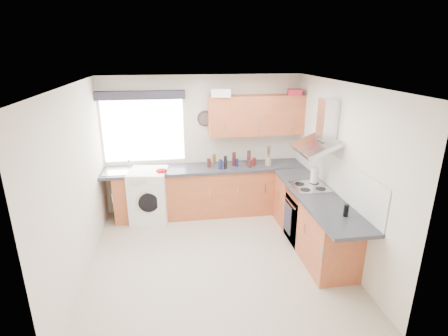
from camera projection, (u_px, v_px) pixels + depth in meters
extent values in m
plane|color=beige|center=(216.00, 258.00, 5.15)|extent=(3.60, 3.60, 0.00)
cube|color=white|center=(214.00, 84.00, 4.34)|extent=(3.60, 3.60, 0.02)
cube|color=silver|center=(203.00, 145.00, 6.43)|extent=(3.60, 0.02, 2.50)
cube|color=silver|center=(241.00, 250.00, 3.06)|extent=(3.60, 0.02, 2.50)
cube|color=silver|center=(77.00, 186.00, 4.49)|extent=(0.02, 3.60, 2.50)
cube|color=silver|center=(340.00, 172.00, 5.00)|extent=(0.02, 3.60, 2.50)
cube|color=white|center=(144.00, 131.00, 6.17)|extent=(1.40, 0.02, 1.10)
cube|color=#282631|center=(140.00, 95.00, 5.89)|extent=(1.50, 0.18, 0.14)
cube|color=white|center=(329.00, 170.00, 5.30)|extent=(0.01, 3.00, 0.54)
cube|color=#A64E2C|center=(200.00, 192.00, 6.41)|extent=(3.00, 0.58, 0.86)
cube|color=#A64E2C|center=(284.00, 187.00, 6.63)|extent=(0.60, 0.60, 0.86)
cube|color=#A64E2C|center=(312.00, 220.00, 5.36)|extent=(0.58, 2.10, 0.86)
cube|color=#2D2D33|center=(205.00, 168.00, 6.27)|extent=(3.60, 0.62, 0.05)
cube|color=#2D2D33|center=(318.00, 196.00, 5.07)|extent=(0.62, 2.42, 0.05)
cube|color=black|center=(307.00, 216.00, 5.50)|extent=(0.56, 0.58, 0.85)
cube|color=silver|center=(310.00, 187.00, 5.34)|extent=(0.52, 0.52, 0.01)
cube|color=#A64E2C|center=(256.00, 115.00, 6.22)|extent=(1.70, 0.35, 0.70)
cube|color=white|center=(150.00, 195.00, 6.17)|extent=(0.72, 0.70, 0.93)
cylinder|color=#282631|center=(205.00, 119.00, 6.24)|extent=(0.28, 0.04, 0.28)
cube|color=white|center=(221.00, 93.00, 5.90)|extent=(0.36, 0.28, 0.14)
cube|color=red|center=(295.00, 92.00, 6.08)|extent=(0.28, 0.25, 0.11)
cylinder|color=tan|center=(268.00, 161.00, 6.33)|extent=(0.12, 0.12, 0.15)
cylinder|color=white|center=(314.00, 176.00, 5.45)|extent=(0.14, 0.14, 0.26)
cylinder|color=#461E19|center=(250.00, 164.00, 6.23)|extent=(0.06, 0.06, 0.13)
cylinder|color=#20174E|center=(237.00, 163.00, 6.28)|extent=(0.04, 0.04, 0.14)
cylinder|color=#4B1D1A|center=(209.00, 163.00, 6.25)|extent=(0.07, 0.07, 0.15)
cylinder|color=maroon|center=(254.00, 161.00, 6.36)|extent=(0.07, 0.07, 0.13)
cylinder|color=navy|center=(220.00, 164.00, 6.14)|extent=(0.07, 0.07, 0.17)
cylinder|color=brown|center=(214.00, 159.00, 6.41)|extent=(0.06, 0.06, 0.18)
cylinder|color=#531D20|center=(249.00, 158.00, 6.38)|extent=(0.07, 0.07, 0.25)
cylinder|color=#3C1815|center=(234.00, 159.00, 6.31)|extent=(0.07, 0.07, 0.25)
cylinder|color=black|center=(225.00, 162.00, 6.14)|extent=(0.06, 0.06, 0.23)
cylinder|color=black|center=(346.00, 210.00, 4.40)|extent=(0.06, 0.06, 0.16)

